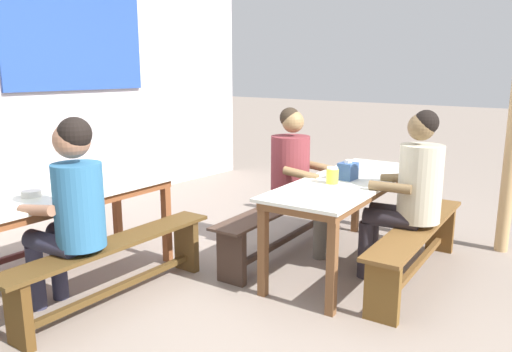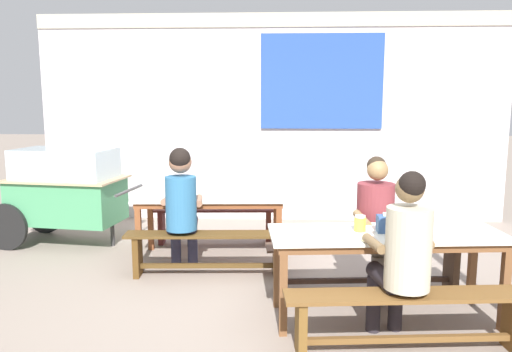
% 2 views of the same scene
% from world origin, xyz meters
% --- Properties ---
extents(ground_plane, '(40.00, 40.00, 0.00)m').
position_xyz_m(ground_plane, '(0.00, 0.00, 0.00)').
color(ground_plane, gray).
extents(backdrop_wall, '(6.78, 0.23, 2.99)m').
position_xyz_m(backdrop_wall, '(0.02, 2.97, 1.57)').
color(backdrop_wall, silver).
rests_on(backdrop_wall, ground_plane).
extents(dining_table_far, '(1.70, 0.85, 0.73)m').
position_xyz_m(dining_table_far, '(-0.64, 1.05, 0.66)').
color(dining_table_far, silver).
rests_on(dining_table_far, ground_plane).
extents(dining_table_near, '(1.93, 0.82, 0.73)m').
position_xyz_m(dining_table_near, '(0.99, -0.44, 0.66)').
color(dining_table_near, silver).
rests_on(dining_table_near, ground_plane).
extents(bench_far_back, '(1.58, 0.34, 0.45)m').
position_xyz_m(bench_far_back, '(-0.68, 1.63, 0.30)').
color(bench_far_back, '#512725').
rests_on(bench_far_back, ground_plane).
extents(bench_far_front, '(1.66, 0.35, 0.45)m').
position_xyz_m(bench_far_front, '(-0.61, 0.48, 0.30)').
color(bench_far_front, '#503819').
rests_on(bench_far_front, ground_plane).
extents(bench_near_back, '(1.89, 0.45, 0.45)m').
position_xyz_m(bench_near_back, '(0.94, 0.14, 0.29)').
color(bench_near_back, '#433025').
rests_on(bench_near_back, ground_plane).
extents(bench_near_front, '(1.79, 0.43, 0.45)m').
position_xyz_m(bench_near_front, '(1.04, -1.01, 0.31)').
color(bench_near_front, brown).
rests_on(bench_near_front, ground_plane).
extents(person_near_front, '(0.48, 0.58, 1.31)m').
position_xyz_m(person_near_front, '(1.00, -0.94, 0.73)').
color(person_near_front, '#272227').
rests_on(person_near_front, ground_plane).
extents(person_right_near_table, '(0.50, 0.56, 1.28)m').
position_xyz_m(person_right_near_table, '(1.02, 0.08, 0.72)').
color(person_right_near_table, '#5E5950').
rests_on(person_right_near_table, ground_plane).
extents(person_left_back_turned, '(0.46, 0.59, 1.32)m').
position_xyz_m(person_left_back_turned, '(-0.87, 0.54, 0.75)').
color(person_left_back_turned, '#303148').
rests_on(person_left_back_turned, ground_plane).
extents(tissue_box, '(0.15, 0.12, 0.16)m').
position_xyz_m(tissue_box, '(0.99, -0.43, 0.80)').
color(tissue_box, '#34558F').
rests_on(tissue_box, dining_table_near).
extents(condiment_jar, '(0.09, 0.09, 0.13)m').
position_xyz_m(condiment_jar, '(0.78, -0.41, 0.79)').
color(condiment_jar, yellow).
rests_on(condiment_jar, dining_table_near).
extents(soup_bowl, '(0.13, 0.13, 0.04)m').
position_xyz_m(soup_bowl, '(-0.88, 1.02, 0.75)').
color(soup_bowl, silver).
rests_on(soup_bowl, dining_table_far).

